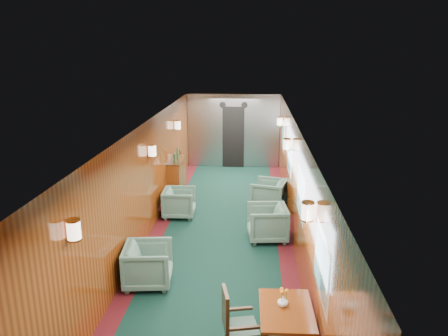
% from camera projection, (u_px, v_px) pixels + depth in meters
% --- Properties ---
extents(room, '(12.00, 12.10, 2.40)m').
position_uv_depth(room, '(218.00, 166.00, 8.41)').
color(room, black).
rests_on(room, ground).
extents(bulkhead, '(2.98, 0.17, 2.39)m').
position_uv_depth(bulkhead, '(233.00, 131.00, 14.21)').
color(bulkhead, '#9EA1A5').
rests_on(bulkhead, ground).
extents(windows_right, '(0.02, 8.60, 0.80)m').
position_uv_depth(windows_right, '(294.00, 173.00, 8.60)').
color(windows_right, silver).
rests_on(windows_right, ground).
extents(wall_sconces, '(2.97, 7.97, 0.25)m').
position_uv_depth(wall_sconces, '(220.00, 151.00, 8.91)').
color(wall_sconces, '#FFE5C6').
rests_on(wall_sconces, ground).
extents(dining_table, '(0.68, 0.96, 0.71)m').
position_uv_depth(dining_table, '(286.00, 317.00, 5.47)').
color(dining_table, '#6C2F0E').
rests_on(dining_table, ground).
extents(side_chair, '(0.50, 0.52, 0.96)m').
position_uv_depth(side_chair, '(234.00, 321.00, 5.52)').
color(side_chair, '#1A3E35').
rests_on(side_chair, ground).
extents(credenza, '(0.35, 1.13, 1.29)m').
position_uv_depth(credenza, '(177.00, 177.00, 11.52)').
color(credenza, '#6C2F0E').
rests_on(credenza, ground).
extents(flower_vase, '(0.18, 0.18, 0.14)m').
position_uv_depth(flower_vase, '(283.00, 301.00, 5.48)').
color(flower_vase, white).
rests_on(flower_vase, dining_table).
extents(armchair_left_near, '(0.87, 0.85, 0.71)m').
position_uv_depth(armchair_left_near, '(148.00, 265.00, 7.26)').
color(armchair_left_near, '#1A3E35').
rests_on(armchair_left_near, ground).
extents(armchair_left_far, '(0.76, 0.74, 0.67)m').
position_uv_depth(armchair_left_far, '(179.00, 203.00, 10.19)').
color(armchair_left_far, '#1A3E35').
rests_on(armchair_left_far, ground).
extents(armchair_right_near, '(0.88, 0.85, 0.73)m').
position_uv_depth(armchair_right_near, '(267.00, 223.00, 8.97)').
color(armchair_right_near, '#1A3E35').
rests_on(armchair_right_near, ground).
extents(armchair_right_far, '(0.97, 0.95, 0.72)m').
position_uv_depth(armchair_right_far, '(269.00, 194.00, 10.70)').
color(armchair_right_far, '#1A3E35').
rests_on(armchair_right_far, ground).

